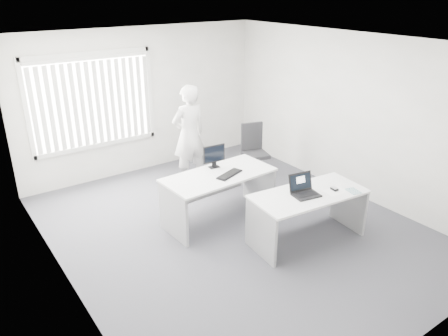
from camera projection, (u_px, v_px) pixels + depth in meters
ground at (234, 228)px, 6.80m from camera, size 6.00×6.00×0.00m
wall_back at (143, 101)px, 8.51m from camera, size 5.00×0.02×2.80m
wall_front at (430, 233)px, 4.00m from camera, size 5.00×0.02×2.80m
wall_left at (57, 186)px, 4.92m from camera, size 0.02×6.00×2.80m
wall_right at (350, 115)px, 7.58m from camera, size 0.02×6.00×2.80m
ceiling at (236, 42)px, 5.71m from camera, size 5.00×6.00×0.02m
window at (93, 101)px, 7.88m from camera, size 2.32×0.06×1.76m
blinds at (94, 103)px, 7.85m from camera, size 2.20×0.10×1.50m
desk_near at (308, 206)px, 6.29m from camera, size 1.74×0.94×0.76m
desk_far at (219, 187)px, 6.83m from camera, size 1.78×0.90×0.80m
office_chair at (254, 160)px, 8.54m from camera, size 0.73×0.73×1.04m
person at (189, 135)px, 8.06m from camera, size 0.69×0.46×1.87m
laptop at (307, 187)px, 6.07m from camera, size 0.42×0.39×0.29m
paper_sheet at (335, 191)px, 6.26m from camera, size 0.32×0.24×0.00m
mouse at (334, 188)px, 6.29m from camera, size 0.08×0.12×0.05m
booklet at (353, 191)px, 6.26m from camera, size 0.19×0.23×0.01m
keyboard at (229, 174)px, 6.70m from camera, size 0.51×0.32×0.02m
monitor at (214, 156)px, 6.91m from camera, size 0.38×0.15×0.38m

